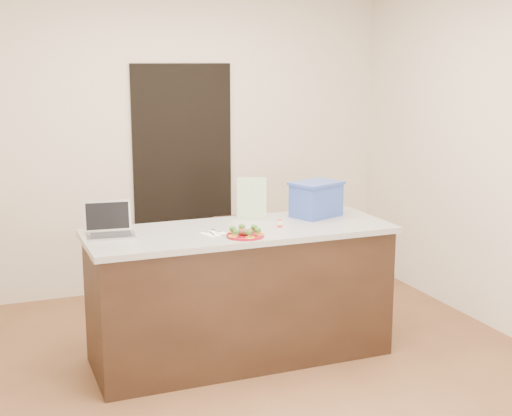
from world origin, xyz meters
name	(u,v)px	position (x,y,z in m)	size (l,w,h in m)	color
ground	(254,371)	(0.00, 0.00, 0.00)	(4.00, 4.00, 0.00)	brown
room_shell	(254,127)	(0.00, 0.00, 1.62)	(4.00, 4.00, 4.00)	white
doorway	(183,177)	(0.10, 1.98, 1.00)	(0.90, 0.02, 2.00)	black
island	(240,293)	(0.00, 0.25, 0.46)	(2.06, 0.76, 0.92)	black
plate	(245,235)	(-0.05, 0.02, 0.93)	(0.24, 0.24, 0.02)	maroon
meatballs	(245,232)	(-0.05, 0.02, 0.95)	(0.10, 0.09, 0.04)	brown
broccoli	(245,229)	(-0.05, 0.02, 0.97)	(0.19, 0.21, 0.04)	#244A13
pepper_rings	(245,234)	(-0.05, 0.02, 0.94)	(0.24, 0.23, 0.01)	orange
napkin	(214,233)	(-0.21, 0.16, 0.92)	(0.14, 0.14, 0.01)	white
fork	(211,233)	(-0.23, 0.17, 0.93)	(0.03, 0.13, 0.00)	silver
knife	(219,233)	(-0.18, 0.15, 0.93)	(0.05, 0.17, 0.01)	white
yogurt_bottle	(280,225)	(0.24, 0.13, 0.95)	(0.03, 0.03, 0.07)	silver
laptop	(109,226)	(-0.85, 0.39, 0.98)	(0.32, 0.27, 0.21)	#A8A9AD
leaflet	(252,198)	(0.18, 0.50, 1.07)	(0.21, 0.00, 0.30)	silver
blue_box	(316,199)	(0.64, 0.40, 1.05)	(0.42, 0.36, 0.25)	#294295
chair	(241,263)	(0.25, 0.90, 0.47)	(0.42, 0.42, 0.84)	black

